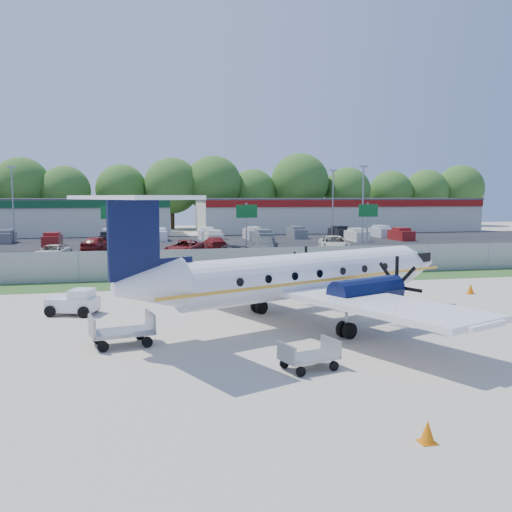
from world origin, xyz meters
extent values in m
plane|color=#BFB4A1|center=(0.00, 0.00, 0.00)|extent=(170.00, 170.00, 0.00)
cube|color=#2D561E|center=(0.00, 12.00, 0.01)|extent=(170.00, 4.00, 0.02)
cube|color=black|center=(0.00, 19.00, 0.01)|extent=(170.00, 8.00, 0.02)
cube|color=black|center=(0.00, 40.00, 0.01)|extent=(170.00, 32.00, 0.02)
cube|color=gray|center=(0.00, 14.00, 1.00)|extent=(120.00, 0.02, 1.90)
cube|color=gray|center=(0.00, 14.00, 1.98)|extent=(120.00, 0.06, 0.06)
cube|color=gray|center=(0.00, 14.00, 0.05)|extent=(120.00, 0.06, 0.06)
cube|color=beige|center=(-24.00, 62.00, 2.50)|extent=(46.00, 12.00, 5.00)
cube|color=#474749|center=(-24.00, 62.00, 5.12)|extent=(46.40, 12.40, 0.24)
cube|color=beige|center=(26.00, 62.00, 2.50)|extent=(44.00, 12.00, 5.00)
cube|color=#474749|center=(26.00, 62.00, 5.12)|extent=(44.40, 12.40, 0.24)
cube|color=maroon|center=(26.00, 55.90, 4.50)|extent=(44.00, 0.20, 1.00)
cylinder|color=gray|center=(-8.00, 23.00, 2.50)|extent=(0.14, 0.14, 5.00)
cube|color=#0C5923|center=(-8.00, 22.85, 4.30)|extent=(1.80, 0.08, 1.10)
cylinder|color=gray|center=(3.00, 23.00, 2.50)|extent=(0.14, 0.14, 5.00)
cube|color=#0C5923|center=(3.00, 22.85, 4.30)|extent=(1.80, 0.08, 1.10)
cylinder|color=gray|center=(14.00, 23.00, 2.50)|extent=(0.14, 0.14, 5.00)
cube|color=#0C5923|center=(14.00, 22.85, 4.30)|extent=(1.80, 0.08, 1.10)
cylinder|color=gray|center=(20.00, 38.00, 4.50)|extent=(0.18, 0.18, 9.00)
cube|color=gray|center=(20.00, 38.00, 9.00)|extent=(0.90, 0.35, 0.18)
cylinder|color=gray|center=(-20.00, 48.00, 4.50)|extent=(0.18, 0.18, 9.00)
cube|color=gray|center=(-20.00, 48.00, 9.00)|extent=(0.90, 0.35, 0.18)
cylinder|color=gray|center=(20.00, 48.00, 4.50)|extent=(0.18, 0.18, 9.00)
cube|color=gray|center=(20.00, 48.00, 9.00)|extent=(0.90, 0.35, 0.18)
cylinder|color=white|center=(0.80, -0.71, 2.16)|extent=(12.29, 6.68, 1.91)
cone|color=white|center=(7.59, 2.19, 2.16)|extent=(2.78, 2.62, 1.91)
cone|color=white|center=(-6.17, -3.69, 2.36)|extent=(3.15, 2.78, 1.91)
cube|color=black|center=(7.40, 2.11, 2.51)|extent=(1.34, 1.55, 0.45)
cube|color=white|center=(0.34, -0.91, 1.61)|extent=(9.89, 17.51, 0.22)
cylinder|color=black|center=(2.50, -3.15, 1.76)|extent=(3.57, 2.36, 1.10)
cylinder|color=black|center=(0.21, 2.20, 1.76)|extent=(3.57, 2.36, 1.10)
cube|color=black|center=(-6.63, -3.89, 4.06)|extent=(1.82, 0.92, 2.91)
cube|color=white|center=(-6.72, -3.93, 5.52)|extent=(4.66, 6.67, 0.14)
cylinder|color=gray|center=(5.60, 1.34, 0.65)|extent=(0.12, 0.12, 1.30)
cylinder|color=black|center=(5.60, 1.34, 0.28)|extent=(0.59, 0.39, 0.56)
cylinder|color=black|center=(1.48, -3.59, 0.32)|extent=(0.75, 0.62, 0.64)
cylinder|color=black|center=(-0.80, 1.77, 0.32)|extent=(0.75, 0.62, 0.64)
cube|color=white|center=(-9.43, 3.50, 0.49)|extent=(2.54, 1.97, 0.62)
cube|color=white|center=(-9.01, 3.36, 0.98)|extent=(1.30, 1.41, 0.45)
cube|color=black|center=(-8.63, 3.23, 1.00)|extent=(0.46, 0.98, 0.36)
cylinder|color=black|center=(-10.41, 3.09, 0.27)|extent=(0.57, 0.36, 0.53)
cylinder|color=black|center=(-9.97, 4.41, 0.27)|extent=(0.57, 0.36, 0.53)
cylinder|color=black|center=(-8.89, 2.59, 0.27)|extent=(0.57, 0.36, 0.53)
cylinder|color=black|center=(-8.45, 3.90, 0.27)|extent=(0.57, 0.36, 0.53)
cube|color=gray|center=(-7.12, -2.86, 0.51)|extent=(2.49, 1.78, 0.14)
cube|color=gray|center=(-8.18, -3.07, 0.85)|extent=(0.35, 1.35, 0.68)
cube|color=gray|center=(-6.07, -2.65, 0.85)|extent=(0.35, 1.35, 0.68)
cylinder|color=black|center=(-7.78, -3.62, 0.20)|extent=(0.43, 0.21, 0.41)
cylinder|color=black|center=(-8.03, -2.40, 0.20)|extent=(0.43, 0.21, 0.41)
cylinder|color=black|center=(-6.22, -3.31, 0.20)|extent=(0.43, 0.21, 0.41)
cylinder|color=black|center=(-6.47, -2.09, 0.20)|extent=(0.43, 0.21, 0.41)
cube|color=gray|center=(-1.23, -7.21, 0.40)|extent=(2.02, 1.52, 0.11)
cube|color=gray|center=(-2.05, -7.44, 0.67)|extent=(0.36, 1.06, 0.54)
cube|color=gray|center=(-0.41, -6.97, 0.67)|extent=(0.36, 1.06, 0.54)
cylinder|color=black|center=(-1.70, -7.85, 0.16)|extent=(0.34, 0.19, 0.32)
cylinder|color=black|center=(-1.97, -6.90, 0.16)|extent=(0.34, 0.19, 0.32)
cylinder|color=black|center=(-0.49, -7.51, 0.16)|extent=(0.34, 0.19, 0.32)
cylinder|color=black|center=(-0.76, -6.56, 0.16)|extent=(0.34, 0.19, 0.32)
cone|color=#D66706|center=(12.23, 4.42, 0.30)|extent=(0.40, 0.40, 0.59)
cube|color=#D66706|center=(12.23, 4.42, 0.02)|extent=(0.42, 0.42, 0.03)
cone|color=#D66706|center=(-0.32, -13.03, 0.26)|extent=(0.35, 0.35, 0.53)
cube|color=#D66706|center=(-0.32, -13.03, 0.01)|extent=(0.37, 0.37, 0.03)
cone|color=#D66706|center=(4.59, 14.45, 0.30)|extent=(0.40, 0.40, 0.60)
cube|color=#D66706|center=(4.59, 14.45, 0.02)|extent=(0.43, 0.43, 0.03)
imported|color=black|center=(-13.11, 17.99, 0.00)|extent=(3.93, 1.66, 1.33)
imported|color=black|center=(0.92, 21.14, 0.00)|extent=(6.34, 4.49, 1.60)
imported|color=beige|center=(-13.35, 28.21, 0.00)|extent=(3.31, 5.12, 1.31)
imported|color=silver|center=(-6.93, 29.08, 0.00)|extent=(2.14, 5.06, 1.71)
imported|color=maroon|center=(-1.77, 28.56, 0.00)|extent=(4.55, 6.01, 1.52)
imported|color=#595B5E|center=(6.06, 28.89, 0.00)|extent=(3.86, 5.85, 1.57)
imported|color=beige|center=(12.86, 28.32, 0.00)|extent=(4.35, 6.63, 1.70)
imported|color=maroon|center=(-9.82, 34.95, 0.00)|extent=(3.50, 5.09, 1.61)
imported|color=maroon|center=(1.90, 34.10, 0.00)|extent=(2.32, 4.91, 1.38)
camera|label=1|loc=(-6.83, -24.26, 5.56)|focal=40.00mm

